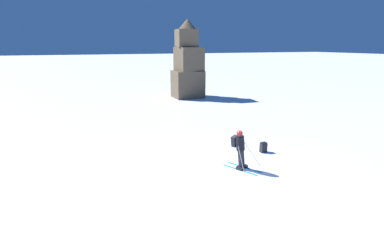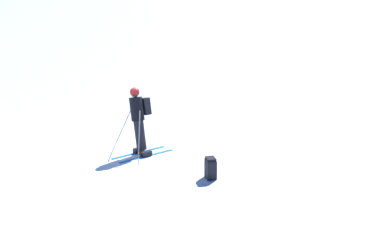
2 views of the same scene
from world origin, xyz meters
The scene contains 4 objects.
ground_plane centered at (0.00, 0.00, 0.00)m, with size 300.00×300.00×0.00m, color white.
skier centered at (0.45, -0.05, 0.97)m, with size 1.38×1.67×1.76m.
rock_pillar centered at (4.87, 16.96, 3.08)m, with size 2.74×2.41×7.35m.
spare_backpack centered at (2.60, 1.31, 0.24)m, with size 0.30×0.23×0.50m.
Camera 1 is at (-5.71, -9.96, 5.05)m, focal length 28.00 mm.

